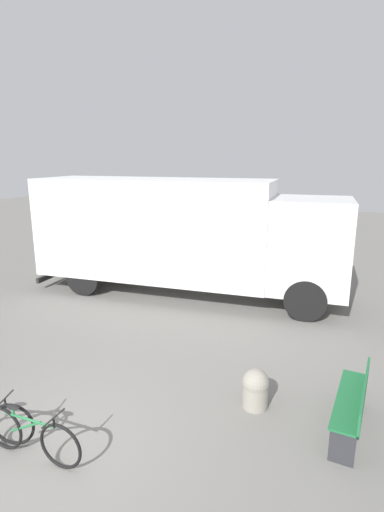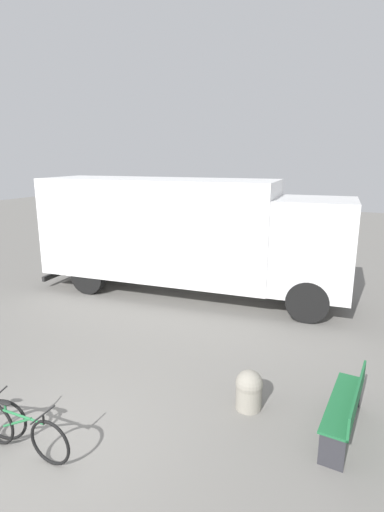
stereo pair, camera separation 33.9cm
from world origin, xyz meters
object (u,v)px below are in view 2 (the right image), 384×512
(bollard_near_bench, at_px, (249,389))
(delivery_truck, at_px, (185,232))
(park_bench, at_px, (348,405))
(bicycle_middle, at_px, (22,431))

(bollard_near_bench, bearing_deg, delivery_truck, 126.17)
(delivery_truck, distance_m, bollard_near_bench, 6.15)
(delivery_truck, distance_m, park_bench, 7.11)
(bicycle_middle, height_order, bollard_near_bench, bicycle_middle)
(bicycle_middle, relative_size, bollard_near_bench, 2.48)
(park_bench, relative_size, bicycle_middle, 1.05)
(delivery_truck, xyz_separation_m, park_bench, (5.04, -4.80, -1.45))
(delivery_truck, bearing_deg, bollard_near_bench, -58.82)
(bicycle_middle, distance_m, bollard_near_bench, 3.52)
(delivery_truck, xyz_separation_m, bollard_near_bench, (3.51, -4.80, -1.60))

